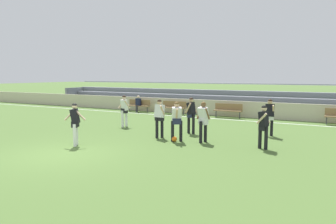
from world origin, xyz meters
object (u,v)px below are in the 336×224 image
Objects in this scene: soccer_ball at (174,139)px; bleacher_stand at (210,100)px; bench_centre_sideline at (174,106)px; player_dark_dropping_back at (263,123)px; bench_near_bin at (139,104)px; player_white_challenging at (177,118)px; player_white_on_ball at (159,115)px; spectator_seated at (138,102)px; player_dark_wide_left at (75,120)px; player_dark_deep_cover at (270,114)px; player_white_pressing_high at (203,118)px; player_dark_trailing_run at (191,112)px; player_white_overlapping at (124,108)px; bench_far_right at (228,109)px.

bleacher_stand is at bearing 103.72° from soccer_ball.
bench_centre_sideline is 11.01m from player_dark_dropping_back.
player_dark_dropping_back reaches higher than bench_near_bin.
player_white_challenging reaches higher than soccer_ball.
player_white_on_ball is (-1.00, 0.32, 0.02)m from player_white_challenging.
spectator_seated is 5.50× the size of soccer_ball.
soccer_ball is (7.19, -8.19, -0.44)m from bench_near_bin.
player_white_on_ball is at bearing 162.53° from player_white_challenging.
player_white_on_ball is (2.08, 2.90, 0.02)m from player_dark_wide_left.
player_dark_deep_cover is at bearing 44.18° from soccer_ball.
player_dark_deep_cover is at bearing -25.69° from spectator_seated.
player_dark_deep_cover is 1.02× the size of player_dark_dropping_back.
player_dark_deep_cover is at bearing 43.70° from player_white_challenging.
bleacher_stand is 11.28m from player_white_pressing_high.
player_dark_trailing_run reaches higher than player_dark_wide_left.
player_dark_wide_left is (4.16, -10.55, 0.29)m from spectator_seated.
player_dark_deep_cover reaches higher than player_dark_dropping_back.
bench_centre_sideline is 9.46m from player_white_pressing_high.
bleacher_stand is 5.33m from bench_near_bin.
bench_near_bin is at bearing 128.77° from player_white_on_ball.
bench_centre_sideline is (2.89, 0.00, 0.00)m from bench_near_bin.
soccer_ball is (7.19, -8.07, -0.59)m from spectator_seated.
bench_far_right is at bearing 58.79° from player_white_overlapping.
player_white_pressing_high is at bearing -43.16° from bench_near_bin.
player_white_pressing_high is 2.04m from player_white_on_ball.
player_dark_deep_cover reaches higher than player_dark_wide_left.
player_dark_trailing_run reaches higher than spectator_seated.
bench_near_bin is 1.08× the size of player_white_pressing_high.
player_dark_deep_cover is 7.58× the size of soccer_ball.
spectator_seated is 0.73× the size of player_white_pressing_high.
player_white_overlapping reaches higher than bench_centre_sideline.
player_white_challenging is 0.99× the size of player_white_pressing_high.
player_white_on_ball is (-2.04, -0.01, 0.01)m from player_white_pressing_high.
spectator_seated is 0.73× the size of player_white_overlapping.
player_white_pressing_high is 1.02× the size of player_dark_dropping_back.
bleacher_stand is at bearing 88.59° from player_dark_wide_left.
player_dark_trailing_run is (2.55, -9.08, 0.15)m from bleacher_stand.
player_white_pressing_high reaches higher than soccer_ball.
player_white_pressing_high reaches higher than bench_centre_sideline.
soccer_ball is at bearing -87.27° from bench_far_right.
bleacher_stand is 9.90m from player_dark_deep_cover.
bench_far_right is at bearing 85.89° from player_white_on_ball.
bleacher_stand is 16.08× the size of player_dark_trailing_run.
bench_near_bin is at bearing 90.00° from spectator_seated.
bench_far_right is 1.06× the size of player_dark_trailing_run.
player_white_challenging is 4.03m from player_dark_wide_left.
bench_far_right is (6.80, 0.00, 0.00)m from bench_near_bin.
player_white_pressing_high is (8.28, -7.65, 0.29)m from spectator_seated.
player_dark_wide_left is at bearing -91.41° from bleacher_stand.
player_white_challenging is (4.35, -8.08, 0.43)m from bench_centre_sideline.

